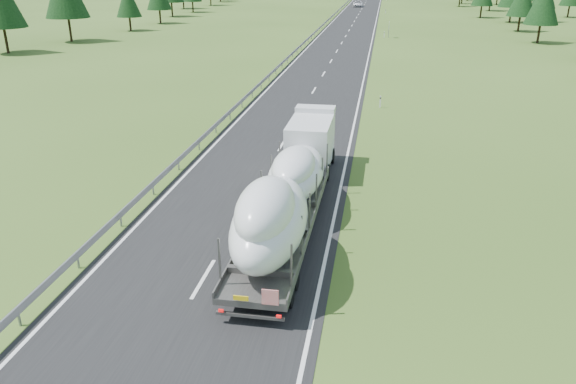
# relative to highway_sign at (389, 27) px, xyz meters

# --- Properties ---
(ground) EXTENTS (400.00, 400.00, 0.00)m
(ground) POSITION_rel_highway_sign_xyz_m (-7.20, -80.00, -1.81)
(ground) COLOR #37541C
(ground) RESTS_ON ground
(road_surface) EXTENTS (10.00, 400.00, 0.02)m
(road_surface) POSITION_rel_highway_sign_xyz_m (-7.20, 20.00, -1.80)
(road_surface) COLOR black
(road_surface) RESTS_ON ground
(guardrail) EXTENTS (0.10, 400.00, 0.76)m
(guardrail) POSITION_rel_highway_sign_xyz_m (-12.50, 19.94, -1.21)
(guardrail) COLOR slate
(guardrail) RESTS_ON ground
(marker_posts) EXTENTS (0.13, 350.08, 1.00)m
(marker_posts) POSITION_rel_highway_sign_xyz_m (-0.70, 75.00, -1.27)
(marker_posts) COLOR silver
(marker_posts) RESTS_ON ground
(highway_sign) EXTENTS (0.08, 0.90, 2.60)m
(highway_sign) POSITION_rel_highway_sign_xyz_m (0.00, 0.00, 0.00)
(highway_sign) COLOR slate
(highway_sign) RESTS_ON ground
(boat_truck) EXTENTS (2.82, 18.56, 4.27)m
(boat_truck) POSITION_rel_highway_sign_xyz_m (-4.62, -74.69, 0.35)
(boat_truck) COLOR silver
(boat_truck) RESTS_ON ground
(distant_van) EXTENTS (2.86, 5.85, 1.60)m
(distant_van) POSITION_rel_highway_sign_xyz_m (-8.68, 72.17, -1.01)
(distant_van) COLOR silver
(distant_van) RESTS_ON ground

